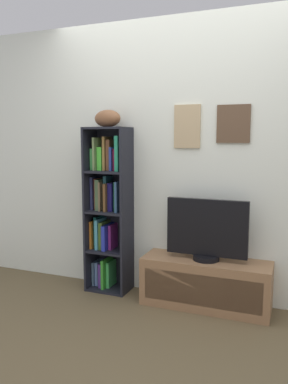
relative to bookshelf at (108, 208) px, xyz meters
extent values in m
cube|color=brown|center=(0.69, -0.99, -0.80)|extent=(5.20, 5.20, 0.04)
cube|color=silver|center=(0.69, 0.14, 0.46)|extent=(4.80, 0.06, 2.47)
cube|color=tan|center=(0.73, 0.10, 0.75)|extent=(0.23, 0.02, 0.37)
cube|color=gray|center=(0.73, 0.09, 0.75)|extent=(0.18, 0.01, 0.32)
cube|color=brown|center=(1.12, 0.10, 0.77)|extent=(0.27, 0.02, 0.31)
cube|color=slate|center=(1.12, 0.09, 0.77)|extent=(0.22, 0.01, 0.26)
cube|color=black|center=(-0.17, -0.03, -0.01)|extent=(0.02, 0.28, 1.53)
cube|color=black|center=(0.21, -0.03, -0.01)|extent=(0.02, 0.28, 1.53)
cube|color=black|center=(0.02, 0.10, -0.01)|extent=(0.40, 0.01, 1.53)
cube|color=black|center=(0.02, -0.03, -0.77)|extent=(0.36, 0.27, 0.02)
cube|color=black|center=(0.02, -0.03, -0.40)|extent=(0.36, 0.27, 0.02)
cube|color=black|center=(0.02, -0.03, -0.02)|extent=(0.36, 0.27, 0.02)
cube|color=black|center=(0.02, -0.03, 0.35)|extent=(0.36, 0.27, 0.02)
cube|color=black|center=(0.02, -0.03, 0.74)|extent=(0.36, 0.27, 0.02)
cube|color=slate|center=(-0.14, 0.01, -0.64)|extent=(0.02, 0.17, 0.23)
cube|color=#6B90C6|center=(-0.11, 0.02, -0.64)|extent=(0.03, 0.16, 0.23)
cube|color=#54417E|center=(-0.08, 0.02, -0.65)|extent=(0.02, 0.15, 0.22)
cube|color=#4F2D80|center=(-0.05, 0.00, -0.64)|extent=(0.03, 0.20, 0.23)
cube|color=green|center=(-0.01, -0.01, -0.62)|extent=(0.03, 0.22, 0.28)
cube|color=#48C15D|center=(0.02, 0.01, -0.63)|extent=(0.03, 0.17, 0.24)
cube|color=#BC6721|center=(-0.14, 0.00, -0.25)|extent=(0.02, 0.20, 0.26)
cube|color=#104D49|center=(-0.11, 0.02, -0.24)|extent=(0.03, 0.16, 0.30)
cube|color=#499FB3|center=(-0.08, 0.00, -0.24)|extent=(0.03, 0.20, 0.28)
cube|color=#436124|center=(-0.04, 0.00, -0.26)|extent=(0.04, 0.19, 0.26)
cube|color=#2532AB|center=(0.00, -0.01, -0.27)|extent=(0.04, 0.22, 0.23)
cube|color=#842578|center=(0.04, 0.02, -0.27)|extent=(0.03, 0.16, 0.23)
cube|color=navy|center=(-0.14, 0.01, 0.14)|extent=(0.02, 0.17, 0.31)
cube|color=maroon|center=(-0.11, 0.02, 0.13)|extent=(0.03, 0.15, 0.29)
cube|color=#4C6944|center=(-0.07, 0.00, 0.13)|extent=(0.04, 0.19, 0.29)
cube|color=brown|center=(-0.04, -0.01, 0.12)|extent=(0.02, 0.21, 0.27)
cube|color=#1D4D57|center=(-0.01, 0.02, 0.15)|extent=(0.03, 0.15, 0.32)
cube|color=brown|center=(0.03, -0.02, 0.11)|extent=(0.02, 0.23, 0.26)
cube|color=#171250|center=(0.06, 0.00, 0.12)|extent=(0.04, 0.19, 0.26)
cube|color=#236F3B|center=(0.10, 0.02, 0.12)|extent=(0.04, 0.15, 0.27)
cube|color=#2E4F72|center=(0.14, -0.02, 0.13)|extent=(0.02, 0.22, 0.28)
cube|color=#4DC45A|center=(-0.13, 0.02, 0.46)|extent=(0.04, 0.16, 0.20)
cube|color=#6C844F|center=(-0.09, -0.01, 0.51)|extent=(0.02, 0.20, 0.30)
cube|color=#4CCB37|center=(-0.05, 0.01, 0.46)|extent=(0.04, 0.17, 0.21)
cube|color=olive|center=(-0.01, 0.02, 0.51)|extent=(0.02, 0.16, 0.31)
cube|color=brown|center=(0.03, 0.02, 0.50)|extent=(0.04, 0.15, 0.28)
cube|color=#283C91|center=(0.06, 0.01, 0.46)|extent=(0.02, 0.17, 0.21)
cube|color=maroon|center=(0.10, 0.02, 0.46)|extent=(0.04, 0.15, 0.20)
cube|color=#259269|center=(0.14, -0.01, 0.51)|extent=(0.03, 0.22, 0.31)
ellipsoid|color=brown|center=(0.02, -0.03, 0.83)|extent=(0.32, 0.23, 0.15)
cube|color=#926946|center=(0.95, -0.07, -0.57)|extent=(1.08, 0.36, 0.41)
cube|color=brown|center=(0.95, -0.24, -0.57)|extent=(0.97, 0.01, 0.26)
cylinder|color=black|center=(0.95, -0.07, -0.35)|extent=(0.22, 0.22, 0.04)
cube|color=black|center=(0.95, -0.07, -0.09)|extent=(0.68, 0.04, 0.48)
cube|color=#B6CBF2|center=(0.95, -0.08, -0.09)|extent=(0.64, 0.01, 0.44)
camera|label=1|loc=(1.63, -3.20, 0.65)|focal=36.34mm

